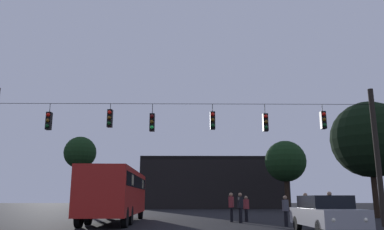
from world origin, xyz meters
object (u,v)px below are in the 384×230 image
at_px(car_near_right, 326,214).
at_px(tree_behind_building, 370,139).
at_px(tree_left_silhouette, 285,161).
at_px(pedestrian_crossing_center, 246,207).
at_px(tree_right_far, 80,153).
at_px(pedestrian_near_bus, 306,207).
at_px(pedestrian_far_side, 330,206).
at_px(pedestrian_crossing_left, 240,206).
at_px(pedestrian_crossing_right, 231,205).
at_px(city_bus, 117,191).
at_px(pedestrian_trailing, 286,209).

bearing_deg(car_near_right, tree_behind_building, 56.31).
distance_m(car_near_right, tree_left_silhouette, 29.18).
bearing_deg(pedestrian_crossing_center, car_near_right, -75.09).
height_order(tree_behind_building, tree_right_far, tree_right_far).
height_order(pedestrian_near_bus, pedestrian_far_side, pedestrian_far_side).
distance_m(pedestrian_crossing_left, tree_behind_building, 13.01).
bearing_deg(pedestrian_crossing_right, pedestrian_crossing_center, -1.60).
bearing_deg(city_bus, car_near_right, -36.35).
bearing_deg(car_near_right, city_bus, 143.65).
xyz_separation_m(city_bus, tree_left_silhouette, (15.80, 20.84, 3.76)).
bearing_deg(pedestrian_near_bus, pedestrian_crossing_left, 139.10).
relative_size(car_near_right, pedestrian_trailing, 2.82).
bearing_deg(car_near_right, pedestrian_near_bus, 83.67).
xyz_separation_m(pedestrian_crossing_left, pedestrian_crossing_center, (0.51, 1.08, -0.11)).
bearing_deg(city_bus, pedestrian_crossing_center, 3.46).
height_order(pedestrian_trailing, tree_left_silhouette, tree_left_silhouette).
relative_size(pedestrian_crossing_right, tree_left_silhouette, 0.22).
bearing_deg(tree_left_silhouette, pedestrian_crossing_center, -111.21).
relative_size(pedestrian_near_bus, pedestrian_far_side, 0.96).
relative_size(car_near_right, tree_left_silhouette, 0.54).
xyz_separation_m(pedestrian_trailing, tree_left_silhouette, (6.48, 24.29, 4.76)).
bearing_deg(tree_left_silhouette, pedestrian_far_side, -99.77).
height_order(pedestrian_crossing_left, pedestrian_crossing_right, pedestrian_crossing_right).
xyz_separation_m(pedestrian_crossing_right, pedestrian_far_side, (4.62, -4.00, 0.01)).
height_order(pedestrian_trailing, pedestrian_far_side, pedestrian_far_side).
bearing_deg(pedestrian_near_bus, tree_behind_building, 46.57).
height_order(pedestrian_trailing, tree_right_far, tree_right_far).
distance_m(pedestrian_crossing_right, pedestrian_far_side, 6.11).
bearing_deg(pedestrian_crossing_left, tree_behind_building, 27.13).
xyz_separation_m(pedestrian_trailing, tree_behind_building, (8.83, 8.36, 4.93)).
distance_m(pedestrian_crossing_center, tree_right_far, 28.34).
xyz_separation_m(car_near_right, tree_right_far, (-18.80, 29.92, 6.01)).
xyz_separation_m(pedestrian_near_bus, tree_behind_building, (7.71, 8.15, 4.84)).
bearing_deg(pedestrian_crossing_right, tree_right_far, 125.61).
bearing_deg(pedestrian_trailing, tree_behind_building, 43.41).
xyz_separation_m(car_near_right, pedestrian_far_side, (1.63, 3.85, 0.20)).
relative_size(pedestrian_crossing_left, tree_behind_building, 0.20).
bearing_deg(city_bus, pedestrian_far_side, -16.75).
bearing_deg(tree_left_silhouette, city_bus, -127.17).
bearing_deg(tree_behind_building, tree_left_silhouette, 98.38).
distance_m(car_near_right, pedestrian_far_side, 4.19).
bearing_deg(pedestrian_far_side, pedestrian_near_bus, 167.91).
height_order(pedestrian_crossing_left, tree_behind_building, tree_behind_building).
bearing_deg(pedestrian_crossing_left, pedestrian_trailing, -55.93).
bearing_deg(city_bus, tree_right_far, 111.34).
distance_m(pedestrian_trailing, tree_right_far, 32.27).
distance_m(city_bus, pedestrian_far_side, 12.15).
bearing_deg(pedestrian_crossing_right, pedestrian_crossing_left, -69.96).
distance_m(car_near_right, pedestrian_trailing, 3.95).
bearing_deg(car_near_right, pedestrian_far_side, 67.06).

